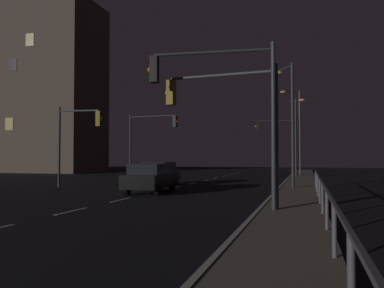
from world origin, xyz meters
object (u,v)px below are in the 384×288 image
at_px(car_oncoming, 158,173).
at_px(traffic_light_near_left, 218,92).
at_px(traffic_light_mid_left, 223,108).
at_px(traffic_light_far_left, 278,135).
at_px(street_lamp_across_street, 297,130).
at_px(building_distant, 18,90).
at_px(street_lamp_corner, 297,125).
at_px(car, 150,178).
at_px(street_lamp_median, 290,113).
at_px(traffic_light_far_right, 150,133).
at_px(traffic_light_overhead_east, 78,131).

xyz_separation_m(car_oncoming, traffic_light_near_left, (6.61, -11.83, 3.36)).
bearing_deg(car_oncoming, traffic_light_mid_left, -59.14).
height_order(traffic_light_far_left, traffic_light_mid_left, traffic_light_far_left).
distance_m(car_oncoming, traffic_light_mid_left, 13.32).
xyz_separation_m(street_lamp_across_street, building_distant, (-35.69, 6.78, 6.30)).
xyz_separation_m(car_oncoming, street_lamp_corner, (8.64, 15.41, 4.25)).
bearing_deg(car, traffic_light_far_left, 75.33).
relative_size(traffic_light_far_left, street_lamp_median, 0.76).
xyz_separation_m(car, street_lamp_corner, (7.10, 20.71, 4.25)).
height_order(traffic_light_far_left, street_lamp_across_street, street_lamp_across_street).
xyz_separation_m(street_lamp_median, street_lamp_across_street, (0.08, 13.61, -0.16)).
height_order(traffic_light_far_left, traffic_light_far_right, traffic_light_far_left).
bearing_deg(street_lamp_across_street, car_oncoming, -124.05).
distance_m(traffic_light_far_left, building_distant, 34.82).
height_order(car_oncoming, street_lamp_across_street, street_lamp_across_street).
height_order(car, traffic_light_overhead_east, traffic_light_overhead_east).
height_order(street_lamp_across_street, building_distant, building_distant).
bearing_deg(traffic_light_far_right, street_lamp_median, -32.82).
bearing_deg(traffic_light_far_right, car, -68.27).
relative_size(traffic_light_near_left, building_distant, 0.26).
relative_size(car, traffic_light_near_left, 0.79).
distance_m(car_oncoming, street_lamp_across_street, 15.92).
xyz_separation_m(traffic_light_far_right, street_lamp_across_street, (12.04, 5.89, 0.38)).
relative_size(car, street_lamp_corner, 0.54).
distance_m(traffic_light_overhead_east, street_lamp_median, 13.16).
relative_size(street_lamp_across_street, building_distant, 0.32).
distance_m(car_oncoming, traffic_light_near_left, 13.96).
relative_size(traffic_light_far_left, traffic_light_overhead_east, 1.09).
distance_m(car, street_lamp_across_street, 19.84).
xyz_separation_m(traffic_light_far_right, street_lamp_median, (11.96, -7.71, 0.54)).
relative_size(car, traffic_light_overhead_east, 0.88).
bearing_deg(car, building_distant, 138.85).
height_order(traffic_light_overhead_east, traffic_light_near_left, traffic_light_near_left).
xyz_separation_m(car, traffic_light_far_right, (-4.89, 12.27, 3.19)).
bearing_deg(traffic_light_far_left, car_oncoming, -114.51).
bearing_deg(traffic_light_near_left, street_lamp_median, 79.78).
bearing_deg(traffic_light_far_right, traffic_light_overhead_east, -95.81).
bearing_deg(traffic_light_mid_left, building_distant, 137.55).
xyz_separation_m(traffic_light_overhead_east, traffic_light_mid_left, (11.01, -8.31, 0.17)).
bearing_deg(traffic_light_far_left, traffic_light_near_left, -90.57).
relative_size(car_oncoming, street_lamp_across_street, 0.62).
distance_m(traffic_light_overhead_east, building_distant, 32.71).
bearing_deg(building_distant, traffic_light_far_left, -7.65).
relative_size(traffic_light_mid_left, building_distant, 0.23).
xyz_separation_m(traffic_light_overhead_east, building_distant, (-22.65, 22.49, 7.14)).
bearing_deg(traffic_light_far_left, traffic_light_far_right, -141.54).
relative_size(car, street_lamp_median, 0.61).
bearing_deg(car_oncoming, traffic_light_near_left, -60.80).
height_order(traffic_light_overhead_east, traffic_light_mid_left, traffic_light_mid_left).
xyz_separation_m(traffic_light_mid_left, street_lamp_median, (1.94, 10.41, 0.83)).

